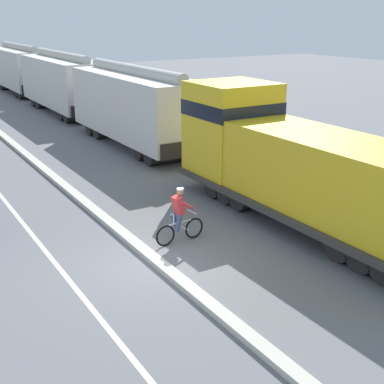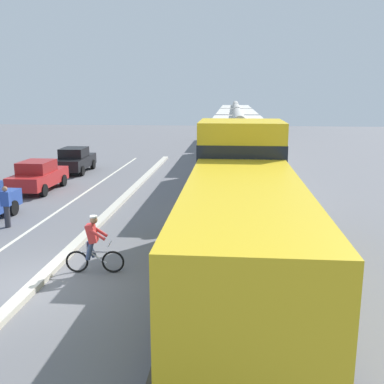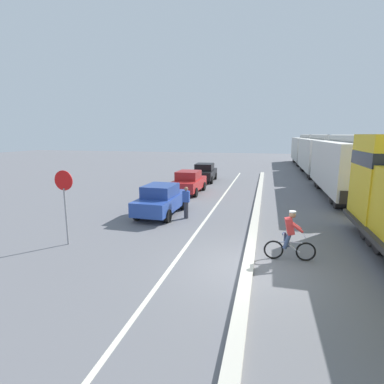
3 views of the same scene
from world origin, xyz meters
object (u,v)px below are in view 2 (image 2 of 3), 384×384
at_px(locomotive, 242,219).
at_px(hopper_car_trailing, 235,122).
at_px(parked_car_black, 75,160).
at_px(hopper_car_middle, 236,132).
at_px(cyclist, 94,246).
at_px(hopper_car_lead, 238,151).
at_px(parked_car_red, 38,176).
at_px(pedestrian_by_cars, 6,206).

relative_size(locomotive, hopper_car_trailing, 1.10).
bearing_deg(parked_car_black, hopper_car_middle, 34.62).
height_order(locomotive, cyclist, locomotive).
relative_size(locomotive, hopper_car_lead, 1.10).
bearing_deg(parked_car_red, pedestrian_by_cars, -76.53).
height_order(hopper_car_lead, cyclist, hopper_car_lead).
height_order(hopper_car_middle, pedestrian_by_cars, hopper_car_middle).
bearing_deg(hopper_car_middle, parked_car_red, -129.00).
height_order(cyclist, pedestrian_by_cars, cyclist).
bearing_deg(cyclist, parked_car_red, 120.64).
distance_m(hopper_car_middle, parked_car_red, 16.73).
distance_m(locomotive, pedestrian_by_cars, 9.97).
bearing_deg(pedestrian_by_cars, cyclist, -41.02).
xyz_separation_m(parked_car_black, cyclist, (6.29, -16.29, 0.00)).
bearing_deg(locomotive, parked_car_red, 134.20).
height_order(hopper_car_trailing, parked_car_black, hopper_car_trailing).
bearing_deg(hopper_car_lead, parked_car_black, 157.57).
relative_size(parked_car_red, cyclist, 2.46).
height_order(hopper_car_lead, hopper_car_trailing, same).
height_order(locomotive, parked_car_black, locomotive).
bearing_deg(hopper_car_trailing, locomotive, -90.00).
height_order(locomotive, hopper_car_middle, locomotive).
relative_size(locomotive, parked_car_black, 2.73).
xyz_separation_m(locomotive, hopper_car_trailing, (0.00, 35.36, 0.28)).
relative_size(hopper_car_lead, hopper_car_middle, 1.00).
height_order(parked_car_red, cyclist, cyclist).
height_order(hopper_car_middle, parked_car_red, hopper_car_middle).
distance_m(hopper_car_lead, parked_car_red, 10.66).
bearing_deg(hopper_car_middle, parked_car_black, -145.38).
bearing_deg(locomotive, parked_car_black, 122.51).
bearing_deg(hopper_car_trailing, parked_car_black, -119.14).
bearing_deg(cyclist, hopper_car_lead, 70.53).
relative_size(parked_car_red, pedestrian_by_cars, 2.60).
bearing_deg(hopper_car_lead, cyclist, -109.47).
xyz_separation_m(hopper_car_middle, hopper_car_trailing, (0.00, 11.60, 0.00)).
height_order(parked_car_black, cyclist, cyclist).
distance_m(hopper_car_lead, hopper_car_middle, 11.60).
bearing_deg(parked_car_black, pedestrian_by_cars, -82.66).
distance_m(hopper_car_middle, hopper_car_trailing, 11.60).
xyz_separation_m(hopper_car_middle, parked_car_red, (-10.50, -12.96, -1.26)).
relative_size(parked_car_red, parked_car_black, 0.99).
relative_size(hopper_car_lead, pedestrian_by_cars, 6.54).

